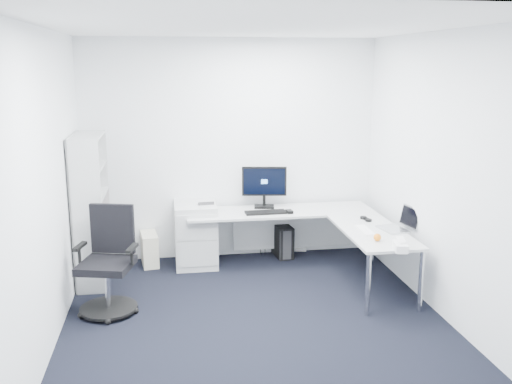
{
  "coord_description": "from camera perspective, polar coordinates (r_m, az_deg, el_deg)",
  "views": [
    {
      "loc": [
        -0.78,
        -4.83,
        2.4
      ],
      "look_at": [
        0.15,
        1.05,
        1.05
      ],
      "focal_mm": 40.0,
      "sensor_mm": 36.0,
      "label": 1
    }
  ],
  "objects": [
    {
      "name": "mouse",
      "position": [
        6.78,
        3.35,
        -1.97
      ],
      "size": [
        0.08,
        0.12,
        0.04
      ],
      "primitive_type": "cube",
      "rotation": [
        0.0,
        0.0,
        0.1
      ],
      "color": "black",
      "rests_on": "l_desk"
    },
    {
      "name": "ceiling",
      "position": [
        4.9,
        0.2,
        16.27
      ],
      "size": [
        4.2,
        4.2,
        0.0
      ],
      "primitive_type": "plane",
      "color": "white"
    },
    {
      "name": "black_pc_tower",
      "position": [
        7.26,
        2.62,
        -4.84
      ],
      "size": [
        0.24,
        0.44,
        0.41
      ],
      "primitive_type": "cube",
      "rotation": [
        0.0,
        0.0,
        0.13
      ],
      "color": "black",
      "rests_on": "ground"
    },
    {
      "name": "wall_front",
      "position": [
        3.03,
        6.61,
        -7.62
      ],
      "size": [
        3.6,
        0.02,
        2.7
      ],
      "primitive_type": "cube",
      "color": "white",
      "rests_on": "ground"
    },
    {
      "name": "wall_left",
      "position": [
        5.05,
        -20.42,
        -0.06
      ],
      "size": [
        0.02,
        4.2,
        2.7
      ],
      "primitive_type": "cube",
      "color": "white",
      "rests_on": "ground"
    },
    {
      "name": "white_keyboard",
      "position": [
        6.18,
        10.85,
        -3.75
      ],
      "size": [
        0.12,
        0.38,
        0.01
      ],
      "primitive_type": "cube",
      "rotation": [
        0.0,
        0.0,
        -0.03
      ],
      "color": "white",
      "rests_on": "l_desk"
    },
    {
      "name": "monitor",
      "position": [
        6.98,
        0.83,
        0.54
      ],
      "size": [
        0.57,
        0.26,
        0.52
      ],
      "primitive_type": null,
      "rotation": [
        0.0,
        0.0,
        -0.16
      ],
      "color": "black",
      "rests_on": "l_desk"
    },
    {
      "name": "headphones",
      "position": [
        6.59,
        10.94,
        -2.57
      ],
      "size": [
        0.14,
        0.19,
        0.05
      ],
      "primitive_type": null,
      "rotation": [
        0.0,
        0.0,
        0.16
      ],
      "color": "black",
      "rests_on": "l_desk"
    },
    {
      "name": "laptop",
      "position": [
        6.24,
        13.57,
        -2.63
      ],
      "size": [
        0.4,
        0.39,
        0.24
      ],
      "primitive_type": null,
      "rotation": [
        0.0,
        0.0,
        0.17
      ],
      "color": "#B7B9BE",
      "rests_on": "l_desk"
    },
    {
      "name": "l_desk",
      "position": [
        6.7,
        2.92,
        -5.24
      ],
      "size": [
        2.26,
        1.26,
        0.66
      ],
      "primitive_type": null,
      "color": "#B7B9B9",
      "rests_on": "ground"
    },
    {
      "name": "tissue_box",
      "position": [
        5.6,
        14.24,
        -5.33
      ],
      "size": [
        0.16,
        0.24,
        0.08
      ],
      "primitive_type": "cube",
      "rotation": [
        0.0,
        0.0,
        -0.21
      ],
      "color": "white",
      "rests_on": "l_desk"
    },
    {
      "name": "black_keyboard",
      "position": [
        6.76,
        0.97,
        -2.05
      ],
      "size": [
        0.49,
        0.19,
        0.02
      ],
      "primitive_type": "cube",
      "rotation": [
        0.0,
        0.0,
        0.03
      ],
      "color": "black",
      "rests_on": "l_desk"
    },
    {
      "name": "orange_fruit",
      "position": [
        5.84,
        12.04,
        -4.46
      ],
      "size": [
        0.08,
        0.08,
        0.08
      ],
      "primitive_type": "sphere",
      "color": "orange",
      "rests_on": "l_desk"
    },
    {
      "name": "wall_back",
      "position": [
        7.05,
        -2.55,
        4.2
      ],
      "size": [
        3.6,
        0.02,
        2.7
      ],
      "primitive_type": "cube",
      "color": "white",
      "rests_on": "ground"
    },
    {
      "name": "power_strip",
      "position": [
        7.5,
        3.77,
        -5.75
      ],
      "size": [
        0.33,
        0.11,
        0.04
      ],
      "primitive_type": "cube",
      "rotation": [
        0.0,
        0.0,
        -0.18
      ],
      "color": "white",
      "rests_on": "ground"
    },
    {
      "name": "desk_phone",
      "position": [
        6.83,
        -5.04,
        -1.49
      ],
      "size": [
        0.2,
        0.2,
        0.13
      ],
      "primitive_type": null,
      "rotation": [
        0.0,
        0.0,
        0.08
      ],
      "color": "#2A2A2D",
      "rests_on": "l_desk"
    },
    {
      "name": "wall_right",
      "position": [
        5.58,
        18.77,
        1.23
      ],
      "size": [
        0.02,
        4.2,
        2.7
      ],
      "primitive_type": "cube",
      "color": "white",
      "rests_on": "ground"
    },
    {
      "name": "bookshelf",
      "position": [
        6.53,
        -16.15,
        -1.68
      ],
      "size": [
        0.32,
        0.83,
        1.65
      ],
      "primitive_type": null,
      "color": "#B7B9B9",
      "rests_on": "ground"
    },
    {
      "name": "beige_pc_tower",
      "position": [
        7.07,
        -10.59,
        -5.63
      ],
      "size": [
        0.23,
        0.43,
        0.39
      ],
      "primitive_type": "cube",
      "rotation": [
        0.0,
        0.0,
        0.12
      ],
      "color": "beige",
      "rests_on": "ground"
    },
    {
      "name": "drawer_pedestal",
      "position": [
        6.95,
        -6.05,
        -4.18
      ],
      "size": [
        0.5,
        0.62,
        0.76
      ],
      "primitive_type": "cube",
      "color": "#B7B9B9",
      "rests_on": "ground"
    },
    {
      "name": "task_chair",
      "position": [
        5.73,
        -14.78,
        -6.81
      ],
      "size": [
        0.71,
        0.71,
        1.04
      ],
      "primitive_type": null,
      "rotation": [
        0.0,
        0.0,
        -0.26
      ],
      "color": "black",
      "rests_on": "ground"
    },
    {
      "name": "ground",
      "position": [
        5.45,
        0.18,
        -13.35
      ],
      "size": [
        4.2,
        4.2,
        0.0
      ],
      "primitive_type": "plane",
      "color": "black"
    }
  ]
}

